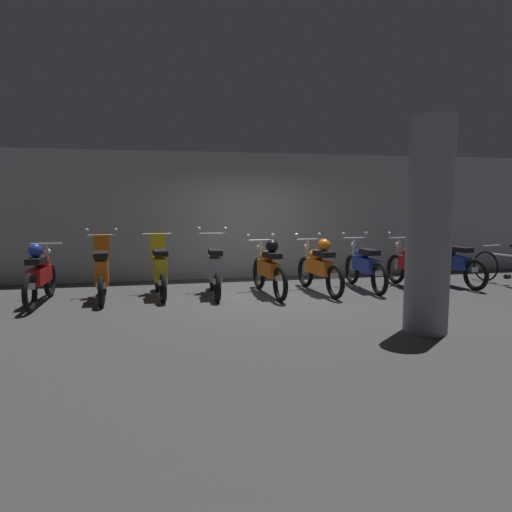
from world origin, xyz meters
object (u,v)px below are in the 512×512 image
at_px(motorbike_slot_7, 414,263).
at_px(motorbike_slot_8, 452,262).
at_px(motorbike_slot_1, 102,271).
at_px(motorbike_slot_3, 214,268).
at_px(motorbike_slot_4, 269,268).
at_px(bicycle, 506,268).
at_px(motorbike_slot_6, 365,265).
at_px(motorbike_slot_0, 40,274).
at_px(motorbike_slot_5, 319,266).
at_px(support_pillar, 429,227).
at_px(motorbike_slot_2, 160,269).

height_order(motorbike_slot_7, motorbike_slot_8, same).
xyz_separation_m(motorbike_slot_1, motorbike_slot_3, (2.06, 0.04, 0.00)).
distance_m(motorbike_slot_4, bicycle, 5.27).
bearing_deg(bicycle, motorbike_slot_6, 177.72).
xyz_separation_m(motorbike_slot_0, motorbike_slot_4, (4.10, -0.00, 0.00)).
distance_m(motorbike_slot_3, motorbike_slot_5, 2.05).
bearing_deg(motorbike_slot_0, motorbike_slot_5, 0.26).
bearing_deg(support_pillar, motorbike_slot_3, 129.24).
relative_size(motorbike_slot_1, motorbike_slot_5, 0.86).
relative_size(motorbike_slot_7, motorbike_slot_8, 1.00).
bearing_deg(motorbike_slot_4, motorbike_slot_7, 0.72).
height_order(motorbike_slot_0, motorbike_slot_6, motorbike_slot_6).
bearing_deg(motorbike_slot_3, motorbike_slot_1, -178.89).
xyz_separation_m(motorbike_slot_4, motorbike_slot_5, (1.03, 0.03, 0.00)).
bearing_deg(motorbike_slot_1, motorbike_slot_7, -0.93).
distance_m(motorbike_slot_4, motorbike_slot_8, 4.11).
bearing_deg(motorbike_slot_2, motorbike_slot_1, -172.83).
xyz_separation_m(motorbike_slot_0, motorbike_slot_6, (6.15, 0.18, -0.03)).
bearing_deg(support_pillar, motorbike_slot_0, 152.33).
bearing_deg(motorbike_slot_3, motorbike_slot_2, 175.06).
bearing_deg(bicycle, motorbike_slot_1, 179.40).
bearing_deg(motorbike_slot_8, motorbike_slot_1, -179.04).
height_order(motorbike_slot_3, motorbike_slot_5, motorbike_slot_3).
relative_size(motorbike_slot_0, motorbike_slot_7, 1.00).
height_order(motorbike_slot_1, motorbike_slot_8, motorbike_slot_1).
distance_m(motorbike_slot_0, motorbike_slot_2, 2.06).
relative_size(motorbike_slot_2, bicycle, 0.99).
relative_size(motorbike_slot_1, motorbike_slot_6, 0.86).
bearing_deg(motorbike_slot_4, motorbike_slot_8, 3.62).
xyz_separation_m(motorbike_slot_5, motorbike_slot_8, (3.08, 0.23, -0.04)).
xyz_separation_m(motorbike_slot_3, bicycle, (6.29, -0.13, -0.17)).
height_order(motorbike_slot_3, motorbike_slot_8, motorbike_slot_3).
height_order(motorbike_slot_1, bicycle, motorbike_slot_1).
xyz_separation_m(motorbike_slot_6, bicycle, (3.21, -0.13, -0.13)).
bearing_deg(motorbike_slot_7, support_pillar, -117.29).
height_order(motorbike_slot_6, motorbike_slot_7, same).
bearing_deg(motorbike_slot_3, support_pillar, -50.76).
xyz_separation_m(motorbike_slot_0, motorbike_slot_2, (2.05, 0.27, -0.00)).
bearing_deg(motorbike_slot_8, motorbike_slot_3, -179.09).
xyz_separation_m(motorbike_slot_3, motorbike_slot_8, (5.12, 0.08, -0.04)).
height_order(motorbike_slot_3, bicycle, motorbike_slot_3).
distance_m(motorbike_slot_0, motorbike_slot_5, 5.13).
xyz_separation_m(motorbike_slot_6, motorbike_slot_7, (1.02, -0.14, 0.04)).
distance_m(motorbike_slot_2, motorbike_slot_7, 5.14).
bearing_deg(motorbike_slot_8, motorbike_slot_6, -177.74).
distance_m(motorbike_slot_2, support_pillar, 4.91).
height_order(motorbike_slot_2, motorbike_slot_7, motorbike_slot_2).
distance_m(motorbike_slot_4, motorbike_slot_6, 2.06).
bearing_deg(motorbike_slot_3, motorbike_slot_6, 0.00).
relative_size(motorbike_slot_2, motorbike_slot_5, 0.86).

